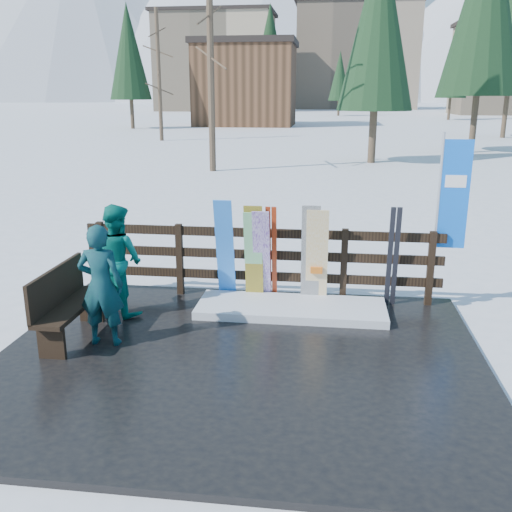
# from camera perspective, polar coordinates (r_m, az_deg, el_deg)

# --- Properties ---
(ground) EXTENTS (700.00, 700.00, 0.00)m
(ground) POSITION_cam_1_polar(r_m,az_deg,el_deg) (7.16, -1.76, -10.68)
(ground) COLOR white
(ground) RESTS_ON ground
(deck) EXTENTS (6.00, 5.00, 0.08)m
(deck) POSITION_cam_1_polar(r_m,az_deg,el_deg) (7.14, -1.76, -10.39)
(deck) COLOR black
(deck) RESTS_ON ground
(fence) EXTENTS (5.60, 0.10, 1.15)m
(fence) POSITION_cam_1_polar(r_m,az_deg,el_deg) (8.93, 0.43, -0.12)
(fence) COLOR black
(fence) RESTS_ON deck
(snow_patch) EXTENTS (2.78, 1.00, 0.12)m
(snow_patch) POSITION_cam_1_polar(r_m,az_deg,el_deg) (8.50, 3.54, -5.24)
(snow_patch) COLOR white
(snow_patch) RESTS_ON deck
(bench) EXTENTS (0.41, 1.50, 0.97)m
(bench) POSITION_cam_1_polar(r_m,az_deg,el_deg) (7.86, -18.51, -4.33)
(bench) COLOR black
(bench) RESTS_ON deck
(snowboard_0) EXTENTS (0.27, 0.40, 1.63)m
(snowboard_0) POSITION_cam_1_polar(r_m,az_deg,el_deg) (8.75, -3.11, 0.57)
(snowboard_0) COLOR #3085F8
(snowboard_0) RESTS_ON deck
(snowboard_1) EXTENTS (0.27, 0.33, 1.45)m
(snowboard_1) POSITION_cam_1_polar(r_m,az_deg,el_deg) (8.71, -0.25, -0.09)
(snowboard_1) COLOR silver
(snowboard_1) RESTS_ON deck
(snowboard_2) EXTENTS (0.28, 0.25, 1.54)m
(snowboard_2) POSITION_cam_1_polar(r_m,az_deg,el_deg) (8.69, -0.22, 0.20)
(snowboard_2) COLOR yellow
(snowboard_2) RESTS_ON deck
(snowboard_3) EXTENTS (0.26, 0.38, 1.47)m
(snowboard_3) POSITION_cam_1_polar(r_m,az_deg,el_deg) (8.69, 0.56, -0.04)
(snowboard_3) COLOR white
(snowboard_3) RESTS_ON deck
(snowboard_4) EXTENTS (0.28, 0.24, 1.56)m
(snowboard_4) POSITION_cam_1_polar(r_m,az_deg,el_deg) (8.62, 5.46, 0.07)
(snowboard_4) COLOR black
(snowboard_4) RESTS_ON deck
(snowboard_5) EXTENTS (0.33, 0.25, 1.50)m
(snowboard_5) POSITION_cam_1_polar(r_m,az_deg,el_deg) (8.63, 6.11, -0.15)
(snowboard_5) COLOR white
(snowboard_5) RESTS_ON deck
(ski_pair_a) EXTENTS (0.16, 0.28, 1.52)m
(ski_pair_a) POSITION_cam_1_polar(r_m,az_deg,el_deg) (8.73, 1.55, 0.21)
(ski_pair_a) COLOR #AB3215
(ski_pair_a) RESTS_ON deck
(ski_pair_b) EXTENTS (0.17, 0.20, 1.55)m
(ski_pair_b) POSITION_cam_1_polar(r_m,az_deg,el_deg) (8.74, 13.52, -0.11)
(ski_pair_b) COLOR black
(ski_pair_b) RESTS_ON deck
(rental_flag) EXTENTS (0.45, 0.04, 2.60)m
(rental_flag) POSITION_cam_1_polar(r_m,az_deg,el_deg) (8.88, 18.84, 5.21)
(rental_flag) COLOR silver
(rental_flag) RESTS_ON deck
(person_front) EXTENTS (0.60, 0.41, 1.58)m
(person_front) POSITION_cam_1_polar(r_m,az_deg,el_deg) (7.47, -15.24, -2.86)
(person_front) COLOR #0F5146
(person_front) RESTS_ON deck
(person_back) EXTENTS (0.99, 0.92, 1.63)m
(person_back) POSITION_cam_1_polar(r_m,az_deg,el_deg) (8.48, -13.67, -0.35)
(person_back) COLOR #066E61
(person_back) RESTS_ON deck
(resort_buildings) EXTENTS (73.00, 87.60, 22.60)m
(resort_buildings) POSITION_cam_1_polar(r_m,az_deg,el_deg) (121.90, 7.79, 18.84)
(resort_buildings) COLOR tan
(resort_buildings) RESTS_ON ground
(trees) EXTENTS (42.09, 68.77, 14.00)m
(trees) POSITION_cam_1_polar(r_m,az_deg,el_deg) (54.08, 11.58, 18.52)
(trees) COLOR #382B1E
(trees) RESTS_ON ground
(mountains) EXTENTS (520.00, 260.00, 120.00)m
(mountains) POSITION_cam_1_polar(r_m,az_deg,el_deg) (338.21, 5.86, 23.79)
(mountains) COLOR white
(mountains) RESTS_ON ground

